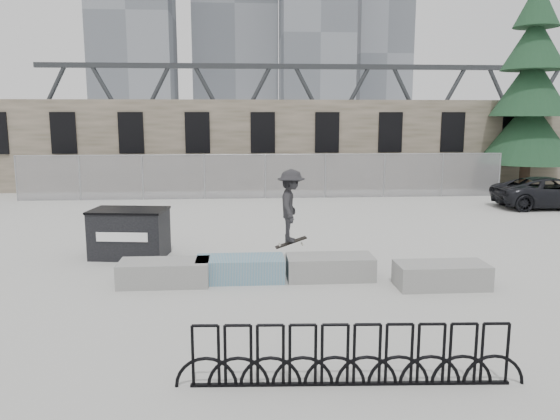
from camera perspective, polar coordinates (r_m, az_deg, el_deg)
The scene contains 14 objects.
ground at distance 12.77m, azimuth 0.93°, elevation -7.22°, with size 120.00×120.00×0.00m, color #AEAFAA.
stone_wall at distance 28.46m, azimuth -1.90°, elevation 6.87°, with size 36.00×2.58×4.50m.
chainlink_fence at distance 24.83m, azimuth -1.56°, elevation 3.60°, with size 22.06×0.06×2.02m.
planter_far_left at distance 12.58m, azimuth -12.00°, elevation -6.33°, with size 2.00×0.90×0.54m.
planter_center_left at distance 12.64m, azimuth -4.17°, elevation -6.05°, with size 2.00×0.90×0.54m.
planter_center_right at distance 12.79m, azimuth 5.25°, elevation -5.87°, with size 2.00×0.90×0.54m.
planter_offset at distance 12.63m, azimuth 16.51°, elevation -6.46°, with size 2.00×0.90×0.54m.
dumpster at distance 15.11m, azimuth -15.45°, elevation -2.32°, with size 2.11×1.45×1.30m.
bike_rack at distance 7.95m, azimuth 7.42°, elevation -14.89°, with size 4.94×0.31×0.90m.
spruce_tree at distance 29.83m, azimuth 24.73°, elevation 11.01°, with size 4.67×4.67×11.50m.
skyline_towers at distance 107.33m, azimuth -4.18°, elevation 19.01°, with size 58.00×28.00×48.00m.
truss_bridge at distance 68.06m, azimuth 5.41°, elevation 10.17°, with size 70.00×3.00×9.80m.
suv at distance 24.88m, azimuth 26.46°, elevation 1.64°, with size 2.10×4.55×1.26m, color black.
skateboarder at distance 13.29m, azimuth 1.16°, elevation 0.43°, with size 0.81×1.23×1.94m.
Camera 1 is at (-1.06, -12.16, 3.76)m, focal length 35.00 mm.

